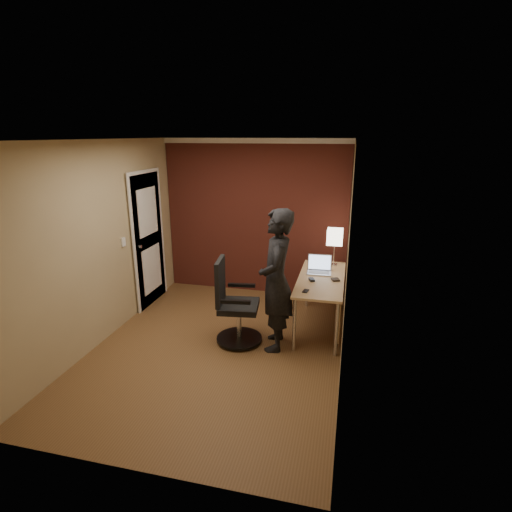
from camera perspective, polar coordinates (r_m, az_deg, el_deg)
name	(u,v)px	position (r m, az deg, el deg)	size (l,w,h in m)	color
room	(232,215)	(6.15, -3.52, 5.86)	(4.00, 4.00, 4.00)	brown
desk	(326,287)	(5.41, 10.01, -4.42)	(0.60, 1.50, 0.73)	tan
desk_lamp	(335,237)	(5.81, 11.20, 2.65)	(0.22, 0.22, 0.54)	silver
laptop	(319,268)	(5.57, 9.04, -1.64)	(0.34, 0.27, 0.23)	silver
mouse	(312,280)	(5.24, 7.96, -3.37)	(0.06, 0.10, 0.03)	black
phone	(306,291)	(4.89, 7.09, -4.98)	(0.06, 0.12, 0.01)	black
wallet	(335,280)	(5.31, 11.29, -3.31)	(0.09, 0.11, 0.02)	black
office_chair	(233,307)	(5.06, -3.23, -7.30)	(0.58, 0.64, 1.07)	black
person	(276,281)	(4.80, 2.90, -3.52)	(0.64, 0.42, 1.75)	black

